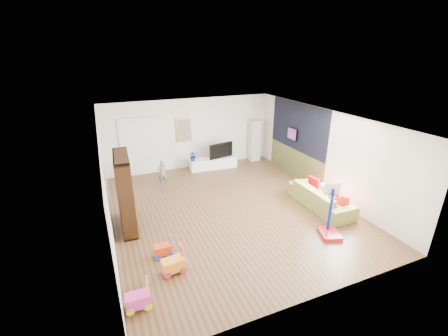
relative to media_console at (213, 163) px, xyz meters
name	(u,v)px	position (x,y,z in m)	size (l,w,h in m)	color
floor	(229,209)	(-0.73, -3.23, -0.22)	(6.50, 7.50, 0.00)	brown
ceiling	(230,118)	(-0.73, -3.23, 2.48)	(6.50, 7.50, 0.00)	white
wall_back	(190,134)	(-0.73, 0.52, 1.13)	(6.50, 0.00, 2.70)	silver
wall_front	(318,239)	(-0.73, -6.98, 1.13)	(6.50, 0.00, 2.70)	white
wall_left	(106,185)	(-3.98, -3.23, 1.13)	(0.00, 7.50, 2.70)	white
wall_right	(323,152)	(2.52, -3.23, 1.13)	(0.00, 7.50, 2.70)	white
navy_accent	(298,127)	(2.51, -1.83, 1.63)	(0.01, 3.20, 1.70)	black
olive_wainscot	(294,163)	(2.51, -1.83, 0.28)	(0.01, 3.20, 1.00)	brown
doorway	(141,147)	(-2.63, 0.48, 0.83)	(1.45, 0.06, 2.10)	white
painting_back	(184,130)	(-0.98, 0.48, 1.33)	(0.62, 0.06, 0.92)	gold
artwork_right	(292,134)	(2.44, -1.63, 1.33)	(0.04, 0.56, 0.46)	#7F3F8C
media_console	(213,163)	(0.00, 0.00, 0.00)	(1.85, 0.46, 0.43)	white
tall_cabinet	(254,140)	(1.95, 0.26, 0.64)	(0.40, 0.40, 1.71)	silver
bookshelf	(125,193)	(-3.55, -3.08, 0.79)	(0.36, 1.37, 2.00)	black
sofa	(321,198)	(1.79, -4.18, 0.10)	(2.18, 0.85, 0.64)	olive
basketball_hoop	(333,212)	(1.05, -5.47, 0.47)	(0.47, 0.57, 1.37)	#AA171E
ride_on_yellow	(173,260)	(-2.90, -5.26, 0.09)	(0.47, 0.29, 0.62)	#FFA124
ride_on_orange	(163,246)	(-2.98, -4.63, 0.05)	(0.39, 0.24, 0.53)	#EB3F0F
ride_on_pink	(138,295)	(-3.71, -5.94, 0.08)	(0.44, 0.27, 0.58)	#E837AB
child	(162,172)	(-2.15, -0.71, 0.22)	(0.32, 0.21, 0.87)	slate
tv	(220,150)	(0.27, -0.01, 0.52)	(1.04, 0.14, 0.60)	black
vase_plant	(193,156)	(-0.81, -0.01, 0.41)	(0.35, 0.31, 0.39)	#101E96
pillow_left	(342,201)	(1.97, -4.83, 0.29)	(0.10, 0.38, 0.38)	red
pillow_center	(326,190)	(2.00, -4.15, 0.29)	(0.10, 0.37, 0.37)	white
pillow_right	(314,183)	(2.02, -3.56, 0.29)	(0.10, 0.39, 0.39)	#B50003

